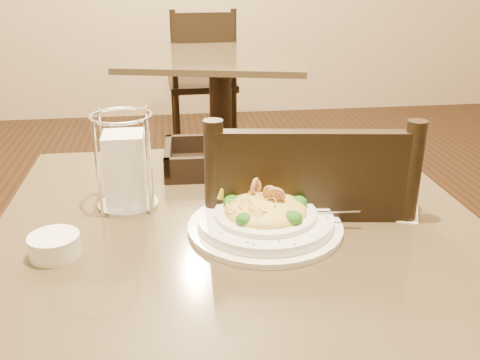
{
  "coord_description": "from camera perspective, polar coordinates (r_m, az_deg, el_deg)",
  "views": [
    {
      "loc": [
        -0.12,
        -0.88,
        1.19
      ],
      "look_at": [
        0.0,
        0.02,
        0.82
      ],
      "focal_mm": 40.0,
      "sensor_mm": 36.0,
      "label": 1
    }
  ],
  "objects": [
    {
      "name": "dining_chair_far",
      "position": [
        3.47,
        -3.99,
        10.77
      ],
      "size": [
        0.43,
        0.43,
        0.93
      ],
      "rotation": [
        0.0,
        0.0,
        3.17
      ],
      "color": "black",
      "rests_on": "ground"
    },
    {
      "name": "dining_chair_near",
      "position": [
        1.25,
        6.25,
        -11.32
      ],
      "size": [
        0.48,
        0.48,
        0.93
      ],
      "rotation": [
        0.0,
        0.0,
        3.0
      ],
      "color": "black",
      "rests_on": "ground"
    },
    {
      "name": "side_plate",
      "position": [
        1.2,
        7.38,
        0.37
      ],
      "size": [
        0.22,
        0.22,
        0.01
      ],
      "primitive_type": "cylinder",
      "rotation": [
        0.0,
        0.0,
        0.29
      ],
      "color": "white",
      "rests_on": "main_table"
    },
    {
      "name": "pasta_bowl",
      "position": [
        0.96,
        2.69,
        -3.92
      ],
      "size": [
        0.31,
        0.28,
        0.09
      ],
      "rotation": [
        0.0,
        0.0,
        -0.33
      ],
      "color": "white",
      "rests_on": "main_table"
    },
    {
      "name": "main_table",
      "position": [
        1.12,
        0.14,
        -15.39
      ],
      "size": [
        0.9,
        0.9,
        0.74
      ],
      "color": "black",
      "rests_on": "ground"
    },
    {
      "name": "drink_glass",
      "position": [
        1.07,
        15.76,
        0.17
      ],
      "size": [
        0.15,
        0.15,
        0.13
      ],
      "rotation": [
        0.0,
        0.0,
        -0.42
      ],
      "color": "white",
      "rests_on": "main_table"
    },
    {
      "name": "butter_ramekin",
      "position": [
        0.94,
        -19.17,
        -6.62
      ],
      "size": [
        0.11,
        0.11,
        0.04
      ],
      "primitive_type": "cylinder",
      "rotation": [
        0.0,
        0.0,
        -0.38
      ],
      "color": "white",
      "rests_on": "main_table"
    },
    {
      "name": "napkin_caddy",
      "position": [
        1.06,
        -12.13,
        1.33
      ],
      "size": [
        0.12,
        0.12,
        0.19
      ],
      "rotation": [
        0.0,
        0.0,
        0.17
      ],
      "color": "silver",
      "rests_on": "main_table"
    },
    {
      "name": "background_table",
      "position": [
        2.92,
        -2.11,
        8.76
      ],
      "size": [
        1.09,
        1.09,
        0.74
      ],
      "rotation": [
        0.0,
        0.0,
        -0.24
      ],
      "color": "black",
      "rests_on": "ground"
    },
    {
      "name": "bread_basket",
      "position": [
        1.24,
        -3.03,
        2.06
      ],
      "size": [
        0.22,
        0.18,
        0.06
      ],
      "rotation": [
        0.0,
        0.0,
        -0.04
      ],
      "color": "black",
      "rests_on": "main_table"
    }
  ]
}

